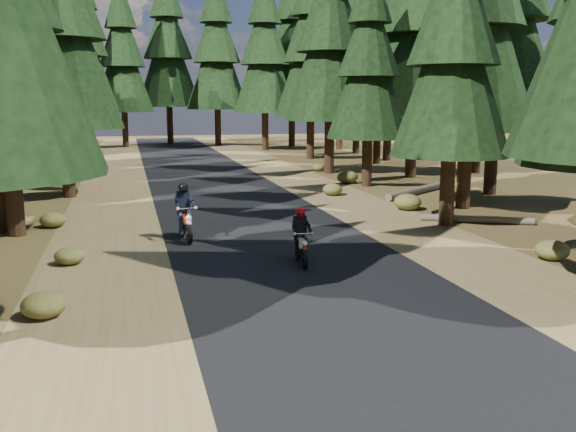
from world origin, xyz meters
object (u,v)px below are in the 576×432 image
object	(u,v)px
log_near	(418,190)
log_far	(477,219)
rider_follow	(185,221)
rider_lead	(301,246)

from	to	relation	value
log_near	log_far	xyz separation A→B (m)	(-1.00, -6.56, -0.04)
log_near	rider_follow	size ratio (longest dim) A/B	2.76
log_near	rider_follow	distance (m)	12.65
log_far	rider_lead	bearing A→B (deg)	-124.86
log_near	log_far	bearing A→B (deg)	-136.77
log_near	log_far	size ratio (longest dim) A/B	1.44
log_near	rider_lead	xyz separation A→B (m)	(-8.08, -10.37, 0.31)
rider_follow	rider_lead	bearing A→B (deg)	121.62
log_far	log_near	bearing A→B (deg)	108.20
log_far	rider_follow	bearing A→B (deg)	-151.31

